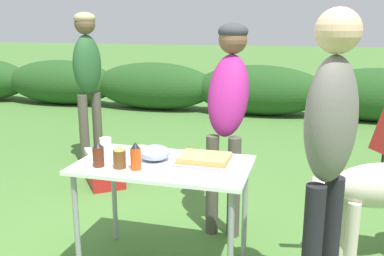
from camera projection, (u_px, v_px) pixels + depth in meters
The scene contains 13 objects.
shrub_hedge at pixel (259, 90), 7.64m from camera, with size 14.40×0.90×0.89m.
folding_table at pixel (164, 174), 2.74m from camera, with size 1.10×0.64×0.74m.
food_tray at pixel (205, 160), 2.71m from camera, with size 0.35×0.27×0.06m.
plate_stack at pixel (139, 151), 2.94m from camera, with size 0.20×0.20×0.03m, color white.
mixing_bowl at pixel (155, 153), 2.77m from camera, with size 0.20×0.20×0.10m, color #99B2CC.
paper_cup_stack at pixel (106, 145), 2.94m from camera, with size 0.08×0.08×0.10m, color white.
beer_bottle at pixel (119, 157), 2.61m from camera, with size 0.08×0.08×0.14m.
hot_sauce_bottle at pixel (136, 157), 2.58m from camera, with size 0.06×0.06×0.17m.
bbq_sauce_bottle at pixel (98, 155), 2.64m from camera, with size 0.07×0.07×0.16m.
standing_person_in_gray_fleece at pixel (228, 100), 3.22m from camera, with size 0.33×0.46×1.61m.
standing_person_in_dark_puffer at pixel (330, 139), 2.17m from camera, with size 0.37×0.40×1.68m.
standing_person_with_beanie at pixel (87, 70), 4.83m from camera, with size 0.37×0.42×1.73m.
cooler_box at pixel (105, 168), 4.36m from camera, with size 0.55×0.58×0.34m.
Camera 1 is at (0.86, -2.45, 1.60)m, focal length 40.00 mm.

